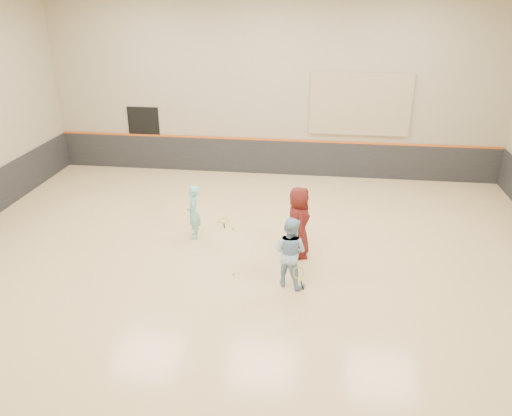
# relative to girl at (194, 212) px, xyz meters

# --- Properties ---
(room) EXTENTS (15.04, 12.04, 6.22)m
(room) POSITION_rel_girl_xyz_m (1.52, -0.93, 0.11)
(room) COLOR tan
(room) RESTS_ON ground
(wainscot_back) EXTENTS (14.90, 0.04, 1.20)m
(wainscot_back) POSITION_rel_girl_xyz_m (1.52, 5.04, -0.10)
(wainscot_back) COLOR #232326
(wainscot_back) RESTS_ON floor
(accent_stripe) EXTENTS (14.90, 0.03, 0.06)m
(accent_stripe) POSITION_rel_girl_xyz_m (1.52, 5.03, 0.52)
(accent_stripe) COLOR #D85914
(accent_stripe) RESTS_ON wall_back
(acoustic_panel) EXTENTS (3.20, 0.08, 2.00)m
(acoustic_panel) POSITION_rel_girl_xyz_m (4.32, 5.02, 1.80)
(acoustic_panel) COLOR tan
(acoustic_panel) RESTS_ON wall_back
(doorway) EXTENTS (1.10, 0.05, 2.20)m
(doorway) POSITION_rel_girl_xyz_m (-2.98, 5.05, 0.40)
(doorway) COLOR black
(doorway) RESTS_ON floor
(girl) EXTENTS (0.43, 0.57, 1.41)m
(girl) POSITION_rel_girl_xyz_m (0.00, 0.00, 0.00)
(girl) COLOR #7DD9D2
(girl) RESTS_ON floor
(instructor) EXTENTS (0.95, 0.86, 1.59)m
(instructor) POSITION_rel_girl_xyz_m (2.58, -1.93, 0.09)
(instructor) COLOR #90BBDF
(instructor) RESTS_ON floor
(young_man) EXTENTS (0.70, 0.94, 1.76)m
(young_man) POSITION_rel_girl_xyz_m (2.69, -0.63, 0.18)
(young_man) COLOR #551614
(young_man) RESTS_ON floor
(held_racket) EXTENTS (0.30, 0.30, 0.57)m
(held_racket) POSITION_rel_girl_xyz_m (2.79, -2.18, -0.26)
(held_racket) COLOR #B0C02A
(held_racket) RESTS_ON instructor
(spare_racket) EXTENTS (0.75, 0.75, 0.05)m
(spare_racket) POSITION_rel_girl_xyz_m (0.55, 1.05, -0.68)
(spare_racket) COLOR #D0DB30
(spare_racket) RESTS_ON floor
(ball_under_racket) EXTENTS (0.07, 0.07, 0.07)m
(ball_under_racket) POSITION_rel_girl_xyz_m (1.31, -1.72, -0.67)
(ball_under_racket) COLOR #D8EA36
(ball_under_racket) RESTS_ON floor
(ball_in_hand) EXTENTS (0.07, 0.07, 0.07)m
(ball_in_hand) POSITION_rel_girl_xyz_m (2.76, -0.68, 0.37)
(ball_in_hand) COLOR #D5E435
(ball_in_hand) RESTS_ON young_man
(ball_beside_spare) EXTENTS (0.07, 0.07, 0.07)m
(ball_beside_spare) POSITION_rel_girl_xyz_m (0.91, 0.55, -0.67)
(ball_beside_spare) COLOR gold
(ball_beside_spare) RESTS_ON floor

